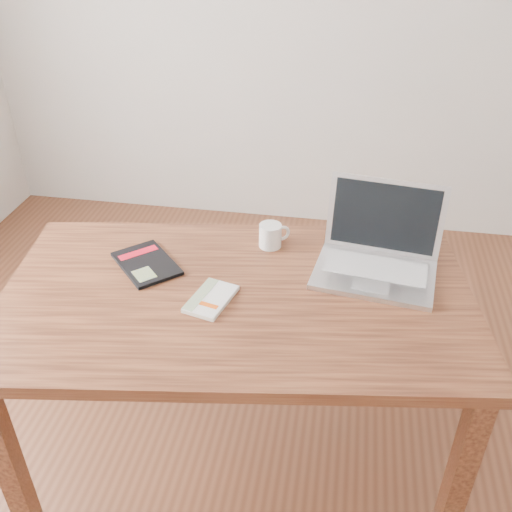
% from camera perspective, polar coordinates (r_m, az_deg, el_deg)
% --- Properties ---
extents(room, '(4.04, 4.04, 2.70)m').
position_cam_1_polar(room, '(1.31, 0.00, 13.07)').
color(room, brown).
rests_on(room, ground).
extents(desk, '(1.56, 1.03, 0.75)m').
position_cam_1_polar(desk, '(1.82, -1.89, -5.89)').
color(desk, '#5A2F1B').
rests_on(desk, ground).
extents(white_guidebook, '(0.15, 0.20, 0.02)m').
position_cam_1_polar(white_guidebook, '(1.73, -4.53, -4.31)').
color(white_guidebook, beige).
rests_on(white_guidebook, desk).
extents(black_guidebook, '(0.28, 0.28, 0.01)m').
position_cam_1_polar(black_guidebook, '(1.91, -10.91, -0.74)').
color(black_guidebook, black).
rests_on(black_guidebook, desk).
extents(laptop, '(0.42, 0.36, 0.27)m').
position_cam_1_polar(laptop, '(1.88, 12.09, 0.24)').
color(laptop, silver).
rests_on(laptop, desk).
extents(coffee_mug, '(0.10, 0.08, 0.08)m').
position_cam_1_polar(coffee_mug, '(1.96, 1.52, 2.11)').
color(coffee_mug, white).
rests_on(coffee_mug, desk).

